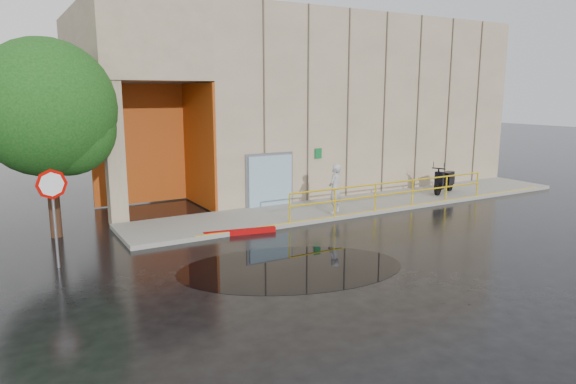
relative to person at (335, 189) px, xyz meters
name	(u,v)px	position (x,y,z in m)	size (l,w,h in m)	color
ground	(356,247)	(-1.68, -3.55, -1.07)	(120.00, 120.00, 0.00)	black
sidewalk	(367,203)	(2.32, 0.95, -0.99)	(20.00, 3.00, 0.15)	gray
building	(307,100)	(3.42, 7.44, 3.14)	(20.00, 10.17, 8.00)	gray
guardrail	(394,194)	(2.57, -0.40, -0.39)	(9.56, 0.06, 1.03)	#DBB20B
person	(335,189)	(0.00, 0.00, 0.00)	(0.67, 0.44, 1.84)	#ABABAF
scooter	(445,174)	(6.50, 0.72, -0.07)	(1.95, 1.23, 1.47)	black
stop_sign	(53,197)	(-9.68, -1.06, 0.86)	(0.79, 0.19, 2.66)	slate
red_curb	(240,232)	(-4.13, -0.53, -0.98)	(2.40, 0.18, 0.18)	#9B0405
puddle	(291,268)	(-4.32, -4.17, -1.06)	(6.03, 3.71, 0.01)	black
tree_near	(51,113)	(-9.24, 2.19, 2.89)	(4.27, 4.27, 6.26)	black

